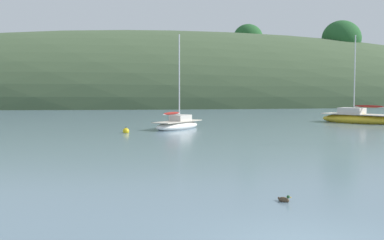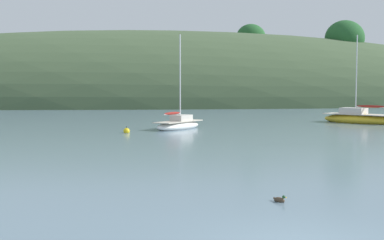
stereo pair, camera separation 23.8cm
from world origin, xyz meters
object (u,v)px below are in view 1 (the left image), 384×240
object	(u,v)px
sailboat_teal_outer	(357,118)
duck_lone_left	(284,200)
mooring_buoy_channel	(126,131)
sailboat_white_near	(178,124)

from	to	relation	value
sailboat_teal_outer	duck_lone_left	bearing A→B (deg)	-118.58
sailboat_teal_outer	mooring_buoy_channel	bearing A→B (deg)	-160.34
duck_lone_left	sailboat_teal_outer	bearing A→B (deg)	61.42
sailboat_teal_outer	mooring_buoy_channel	size ratio (longest dim) A/B	14.64
sailboat_teal_outer	mooring_buoy_channel	xyz separation A→B (m)	(-20.00, -7.14, -0.28)
sailboat_teal_outer	mooring_buoy_channel	distance (m)	21.24
sailboat_white_near	duck_lone_left	size ratio (longest dim) A/B	18.89
sailboat_teal_outer	sailboat_white_near	bearing A→B (deg)	-164.94
sailboat_teal_outer	duck_lone_left	size ratio (longest dim) A/B	20.55
duck_lone_left	sailboat_white_near	bearing A→B (deg)	92.20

